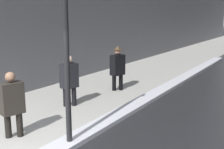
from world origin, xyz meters
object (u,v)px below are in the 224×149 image
object	(u,v)px
pedestrian_trailing	(12,102)
pedestrian_nearside	(118,66)
lamp_post	(66,28)
pedestrian_in_glasses	(69,78)

from	to	relation	value
pedestrian_trailing	pedestrian_nearside	size ratio (longest dim) A/B	0.91
lamp_post	pedestrian_nearside	world-z (taller)	lamp_post
lamp_post	pedestrian_nearside	bearing A→B (deg)	108.66
pedestrian_in_glasses	lamp_post	bearing A→B (deg)	55.72
pedestrian_in_glasses	pedestrian_nearside	size ratio (longest dim) A/B	0.94
lamp_post	pedestrian_in_glasses	xyz separation A→B (m)	(-1.80, 2.10, -1.65)
lamp_post	pedestrian_nearside	distance (m)	5.01
pedestrian_nearside	pedestrian_trailing	bearing A→B (deg)	16.89
pedestrian_trailing	pedestrian_in_glasses	distance (m)	2.49
pedestrian_nearside	pedestrian_in_glasses	bearing A→B (deg)	8.52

